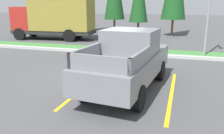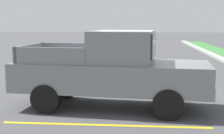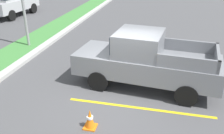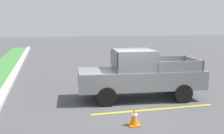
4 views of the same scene
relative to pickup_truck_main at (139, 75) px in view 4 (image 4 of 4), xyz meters
name	(u,v)px [view 4 (image 4 of 4)]	position (x,y,z in m)	size (l,w,h in m)	color
ground_plane	(130,106)	(-0.93, 0.69, -1.04)	(120.00, 120.00, 0.00)	#4C4C4F
parking_line_near	(155,109)	(-1.56, -0.05, -1.04)	(0.12, 4.80, 0.01)	yellow
parking_line_far	(129,90)	(1.54, -0.05, -1.04)	(0.12, 4.80, 0.01)	yellow
pickup_truck_main	(139,75)	(0.00, 0.00, 0.00)	(2.41, 5.39, 2.10)	black
traffic_cone	(134,117)	(-2.87, 1.21, -0.75)	(0.36, 0.36, 0.60)	orange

